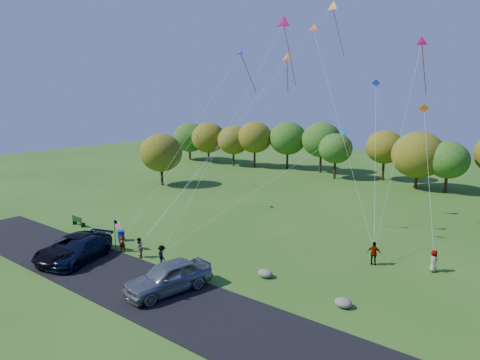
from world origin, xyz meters
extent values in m
plane|color=#2C5B1A|center=(0.00, 0.00, 0.00)|extent=(140.00, 140.00, 0.00)
cube|color=black|center=(0.00, -4.00, 0.03)|extent=(44.00, 6.00, 0.06)
cylinder|color=#3A2515|center=(-35.41, 36.16, 1.22)|extent=(0.36, 0.36, 2.44)
ellipsoid|color=#326318|center=(-35.41, 36.16, 4.57)|extent=(6.55, 6.55, 5.89)
cylinder|color=#3A2515|center=(-30.06, 39.23, 1.18)|extent=(0.36, 0.36, 2.36)
ellipsoid|color=#1E5416|center=(-30.06, 39.23, 4.24)|extent=(5.80, 5.80, 5.22)
cylinder|color=#3A2515|center=(-24.83, 38.72, 1.38)|extent=(0.36, 0.36, 2.76)
ellipsoid|color=#1E5416|center=(-24.83, 38.72, 4.77)|extent=(6.19, 6.19, 5.57)
cylinder|color=#3A2515|center=(-20.52, 36.69, 1.25)|extent=(0.36, 0.36, 2.49)
ellipsoid|color=#326318|center=(-20.52, 36.69, 4.18)|extent=(5.20, 5.20, 4.68)
cylinder|color=#3A2515|center=(-15.46, 37.95, 1.17)|extent=(0.36, 0.36, 2.33)
ellipsoid|color=#326318|center=(-15.46, 37.95, 4.08)|extent=(5.37, 5.37, 4.84)
cylinder|color=#3A2515|center=(-9.23, 39.29, 1.24)|extent=(0.36, 0.36, 2.49)
ellipsoid|color=#1E5416|center=(-9.23, 39.29, 4.57)|extent=(6.41, 6.41, 5.77)
cylinder|color=#3A2515|center=(-5.47, 37.39, 1.13)|extent=(0.36, 0.36, 2.25)
ellipsoid|color=#326318|center=(-5.47, 37.39, 4.57)|extent=(7.14, 7.14, 6.43)
cylinder|color=#3A2515|center=(0.47, 36.29, 1.44)|extent=(0.36, 0.36, 2.89)
ellipsoid|color=#1E5416|center=(0.47, 36.29, 4.97)|extent=(6.41, 6.41, 5.77)
cylinder|color=#3A2515|center=(4.51, 38.85, 1.17)|extent=(0.36, 0.36, 2.34)
ellipsoid|color=#1E5416|center=(4.51, 38.85, 3.97)|extent=(5.02, 5.02, 4.52)
cylinder|color=#3A2515|center=(9.55, 39.12, 1.27)|extent=(0.36, 0.36, 2.54)
ellipsoid|color=#326318|center=(9.55, 39.12, 4.81)|extent=(6.97, 6.97, 6.27)
cylinder|color=#3A2515|center=(-22.00, 18.00, 1.30)|extent=(0.36, 0.36, 2.60)
ellipsoid|color=#326318|center=(-22.00, 18.00, 4.42)|extent=(5.60, 5.60, 5.04)
imported|color=black|center=(-7.31, -3.97, 0.91)|extent=(4.43, 6.70, 1.71)
imported|color=black|center=(-6.43, -3.90, 0.86)|extent=(3.91, 5.98, 1.61)
imported|color=gray|center=(2.32, -3.36, 1.01)|extent=(3.34, 5.94, 1.91)
imported|color=#4C4C59|center=(-5.64, -0.80, 0.76)|extent=(0.66, 0.58, 1.52)
imported|color=#4C4C59|center=(-3.62, -0.80, 0.78)|extent=(0.95, 0.92, 1.55)
imported|color=#4C4C59|center=(-1.12, -0.80, 0.76)|extent=(1.13, 0.89, 1.53)
imported|color=#4C4C59|center=(10.71, 8.67, 0.86)|extent=(1.07, 0.64, 1.72)
imported|color=#4C4C59|center=(14.40, 10.01, 0.78)|extent=(0.78, 0.90, 1.56)
cube|color=black|center=(-14.45, 0.90, 0.39)|extent=(1.66, 0.20, 0.06)
cube|color=black|center=(-14.45, 0.73, 0.66)|extent=(1.65, 0.15, 0.51)
cube|color=black|center=(-15.14, 0.90, 0.19)|extent=(0.10, 0.42, 0.39)
cube|color=black|center=(-13.76, 0.90, 0.19)|extent=(0.10, 0.42, 0.39)
cylinder|color=#0B1EAF|center=(-7.88, 0.75, 0.44)|extent=(0.58, 0.58, 0.87)
cylinder|color=black|center=(-6.65, -0.70, 1.19)|extent=(0.05, 0.05, 2.38)
cube|color=red|center=(-6.22, -0.70, 2.05)|extent=(0.86, 0.57, 0.02)
cube|color=navy|center=(-6.48, -0.69, 2.22)|extent=(0.34, 0.02, 0.27)
ellipsoid|color=gray|center=(5.76, 2.14, 0.26)|extent=(1.06, 0.83, 0.53)
ellipsoid|color=gray|center=(11.65, 1.50, 0.27)|extent=(1.03, 0.86, 0.53)
cone|color=#C8165F|center=(-0.84, 14.24, 18.35)|extent=(1.55, 1.07, 1.40)
cone|color=#2A13C3|center=(-1.16, 8.35, 15.39)|extent=(0.81, 0.33, 0.77)
cone|color=#EC3F0F|center=(2.70, 13.31, 17.46)|extent=(0.92, 0.43, 0.85)
cone|color=#BE0D53|center=(11.77, 12.45, 15.64)|extent=(0.96, 0.72, 0.86)
cube|color=orange|center=(11.63, 14.94, 10.97)|extent=(0.69, 0.20, 0.70)
cube|color=yellow|center=(-9.71, 12.02, 8.07)|extent=(0.62, 0.62, 0.81)
cone|color=#FFB015|center=(1.29, 19.60, 20.26)|extent=(1.20, 0.51, 1.12)
cube|color=blue|center=(6.95, 17.04, 12.97)|extent=(0.69, 0.23, 0.67)
cone|color=#D35A0E|center=(1.98, 10.39, 14.92)|extent=(0.92, 0.45, 0.84)
cube|color=#1796D5|center=(6.55, 11.88, 9.13)|extent=(0.66, 0.21, 0.65)
camera|label=1|loc=(20.89, -20.04, 12.01)|focal=32.00mm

